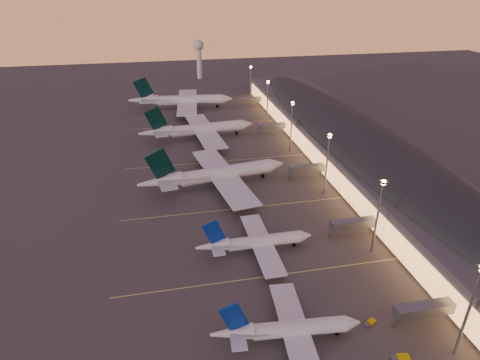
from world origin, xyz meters
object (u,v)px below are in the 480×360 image
at_px(airliner_narrow_south, 287,329).
at_px(baggage_tug_b, 370,323).
at_px(baggage_tug_a, 401,358).
at_px(airliner_narrow_north, 255,242).
at_px(airliner_wide_far, 181,100).
at_px(radar_tower, 199,53).
at_px(airliner_wide_near, 215,175).
at_px(airliner_wide_mid, 198,130).

xyz_separation_m(airliner_narrow_south, baggage_tug_b, (22.38, 0.37, -2.95)).
bearing_deg(baggage_tug_a, airliner_narrow_north, 126.85).
relative_size(airliner_narrow_north, baggage_tug_a, 8.55).
bearing_deg(airliner_wide_far, baggage_tug_b, -75.03).
height_order(airliner_narrow_south, radar_tower, radar_tower).
bearing_deg(baggage_tug_a, airliner_wide_far, 109.81).
xyz_separation_m(airliner_wide_near, radar_tower, (16.69, 204.60, 16.63)).
bearing_deg(baggage_tug_a, airliner_wide_near, 117.62).
distance_m(airliner_narrow_south, baggage_tug_b, 22.57).
bearing_deg(airliner_narrow_south, airliner_wide_near, 98.28).
distance_m(airliner_wide_near, baggage_tug_b, 87.87).
height_order(airliner_narrow_north, airliner_wide_near, airliner_wide_near).
distance_m(airliner_wide_mid, radar_tower, 149.21).
height_order(airliner_wide_near, radar_tower, radar_tower).
height_order(airliner_wide_far, radar_tower, radar_tower).
relative_size(airliner_narrow_north, baggage_tug_b, 10.58).
xyz_separation_m(airliner_narrow_south, airliner_wide_near, (-5.24, 83.66, 1.84)).
bearing_deg(airliner_narrow_north, airliner_narrow_south, -91.71).
relative_size(airliner_wide_near, airliner_wide_mid, 1.01).
relative_size(airliner_narrow_north, airliner_wide_near, 0.60).
bearing_deg(radar_tower, baggage_tug_a, -87.58).
bearing_deg(airliner_narrow_south, airliner_wide_far, 97.79).
xyz_separation_m(airliner_wide_mid, airliner_wide_far, (-4.77, 58.46, 0.49)).
bearing_deg(baggage_tug_b, baggage_tug_a, -103.82).
bearing_deg(airliner_narrow_north, baggage_tug_b, -59.21).
distance_m(airliner_narrow_north, radar_tower, 253.20).
bearing_deg(airliner_narrow_south, baggage_tug_b, 5.64).
relative_size(airliner_narrow_south, baggage_tug_a, 8.33).
bearing_deg(airliner_narrow_south, airliner_narrow_north, 93.47).
xyz_separation_m(airliner_narrow_north, airliner_wide_far, (-11.57, 163.52, 2.17)).
distance_m(airliner_wide_mid, airliner_wide_far, 58.65).
relative_size(airliner_wide_far, baggage_tug_a, 15.59).
xyz_separation_m(radar_tower, baggage_tug_b, (10.92, -287.88, -21.42)).
distance_m(airliner_narrow_south, airliner_narrow_north, 35.96).
xyz_separation_m(airliner_narrow_north, radar_tower, (10.69, 252.31, 18.37)).
relative_size(airliner_narrow_south, baggage_tug_b, 10.30).
height_order(airliner_wide_near, baggage_tug_b, airliner_wide_near).
xyz_separation_m(airliner_narrow_south, airliner_wide_far, (-10.80, 199.47, 2.28)).
relative_size(airliner_wide_near, radar_tower, 1.95).
relative_size(airliner_narrow_north, airliner_wide_mid, 0.60).
bearing_deg(airliner_wide_near, baggage_tug_b, -80.92).
relative_size(radar_tower, baggage_tug_b, 9.08).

